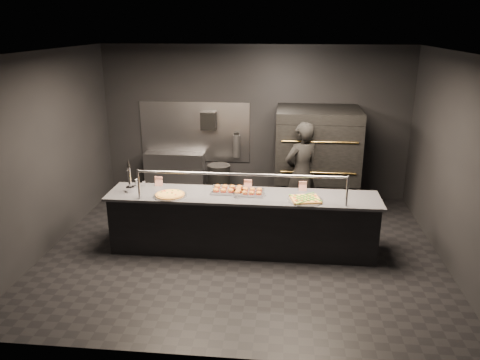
{
  "coord_description": "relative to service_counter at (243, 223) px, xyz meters",
  "views": [
    {
      "loc": [
        0.62,
        -6.57,
        3.38
      ],
      "look_at": [
        -0.06,
        0.2,
        1.09
      ],
      "focal_mm": 35.0,
      "sensor_mm": 36.0,
      "label": 1
    }
  ],
  "objects": [
    {
      "name": "worker",
      "position": [
        0.91,
        1.2,
        0.44
      ],
      "size": [
        0.79,
        0.72,
        1.81
      ],
      "primitive_type": "imported",
      "rotation": [
        0.0,
        0.0,
        3.71
      ],
      "color": "black",
      "rests_on": "ground"
    },
    {
      "name": "tent_cards",
      "position": [
        -0.13,
        0.28,
        0.53
      ],
      "size": [
        2.39,
        0.04,
        0.15
      ],
      "color": "white",
      "rests_on": "service_counter"
    },
    {
      "name": "square_pizza",
      "position": [
        0.93,
        -0.15,
        0.47
      ],
      "size": [
        0.52,
        0.52,
        0.05
      ],
      "color": "silver",
      "rests_on": "service_counter"
    },
    {
      "name": "towel_dispenser",
      "position": [
        -0.9,
        2.39,
        1.09
      ],
      "size": [
        0.3,
        0.2,
        0.35
      ],
      "primitive_type": "cube",
      "color": "black",
      "rests_on": "room"
    },
    {
      "name": "slider_tray_b",
      "position": [
        0.08,
        0.05,
        0.48
      ],
      "size": [
        0.55,
        0.47,
        0.08
      ],
      "color": "silver",
      "rests_on": "service_counter"
    },
    {
      "name": "room",
      "position": [
        -0.02,
        0.05,
        1.03
      ],
      "size": [
        6.04,
        6.0,
        3.0
      ],
      "color": "black",
      "rests_on": "ground"
    },
    {
      "name": "service_counter",
      "position": [
        0.0,
        0.0,
        0.0
      ],
      "size": [
        4.1,
        0.78,
        1.37
      ],
      "color": "black",
      "rests_on": "ground"
    },
    {
      "name": "fire_extinguisher",
      "position": [
        -0.35,
        2.4,
        0.6
      ],
      "size": [
        0.14,
        0.14,
        0.51
      ],
      "color": "#B2B2B7",
      "rests_on": "room"
    },
    {
      "name": "slider_tray_a",
      "position": [
        -0.24,
        0.12,
        0.49
      ],
      "size": [
        0.51,
        0.38,
        0.08
      ],
      "color": "silver",
      "rests_on": "service_counter"
    },
    {
      "name": "round_pizza",
      "position": [
        -1.08,
        -0.15,
        0.47
      ],
      "size": [
        0.5,
        0.5,
        0.03
      ],
      "color": "silver",
      "rests_on": "service_counter"
    },
    {
      "name": "prep_shelf",
      "position": [
        -1.6,
        2.32,
        -0.01
      ],
      "size": [
        1.2,
        0.35,
        0.9
      ],
      "primitive_type": "cube",
      "color": "#99999E",
      "rests_on": "ground"
    },
    {
      "name": "beer_tap",
      "position": [
        -1.72,
        -0.03,
        0.61
      ],
      "size": [
        0.14,
        0.19,
        0.52
      ],
      "color": "silver",
      "rests_on": "service_counter"
    },
    {
      "name": "condiment_jar",
      "position": [
        -1.67,
        0.24,
        0.51
      ],
      "size": [
        0.17,
        0.07,
        0.11
      ],
      "color": "silver",
      "rests_on": "service_counter"
    },
    {
      "name": "pizza_oven",
      "position": [
        1.2,
        1.9,
        0.5
      ],
      "size": [
        1.5,
        1.23,
        1.91
      ],
      "color": "black",
      "rests_on": "ground"
    },
    {
      "name": "trash_bin",
      "position": [
        -0.66,
        2.08,
        -0.09
      ],
      "size": [
        0.45,
        0.45,
        0.74
      ],
      "primitive_type": "cylinder",
      "color": "black",
      "rests_on": "ground"
    }
  ]
}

